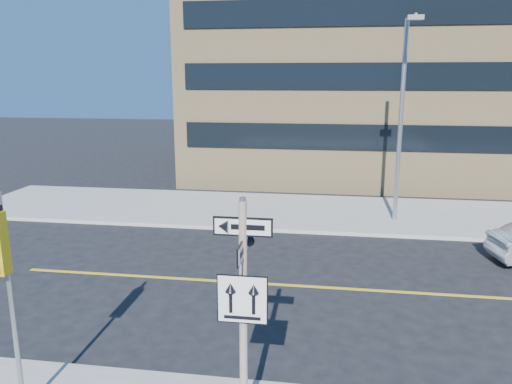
# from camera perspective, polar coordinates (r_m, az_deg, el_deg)

# --- Properties ---
(ground) EXTENTS (120.00, 120.00, 0.00)m
(ground) POSITION_cam_1_polar(r_m,az_deg,el_deg) (11.38, 0.92, -18.57)
(ground) COLOR black
(ground) RESTS_ON ground
(sign_pole) EXTENTS (0.92, 0.92, 4.06)m
(sign_pole) POSITION_cam_1_polar(r_m,az_deg,el_deg) (8.03, -1.48, -13.03)
(sign_pole) COLOR silver
(sign_pole) RESTS_ON near_sidewalk
(traffic_signal) EXTENTS (0.32, 0.45, 4.00)m
(traffic_signal) POSITION_cam_1_polar(r_m,az_deg,el_deg) (9.20, -27.22, -7.05)
(traffic_signal) COLOR gray
(traffic_signal) RESTS_ON near_sidewalk
(streetlight_a) EXTENTS (0.55, 2.25, 8.00)m
(streetlight_a) POSITION_cam_1_polar(r_m,az_deg,el_deg) (20.59, 16.38, 9.14)
(streetlight_a) COLOR gray
(streetlight_a) RESTS_ON far_sidewalk
(building_brick) EXTENTS (18.00, 18.00, 18.00)m
(building_brick) POSITION_cam_1_polar(r_m,az_deg,el_deg) (34.75, 10.24, 17.83)
(building_brick) COLOR tan
(building_brick) RESTS_ON ground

